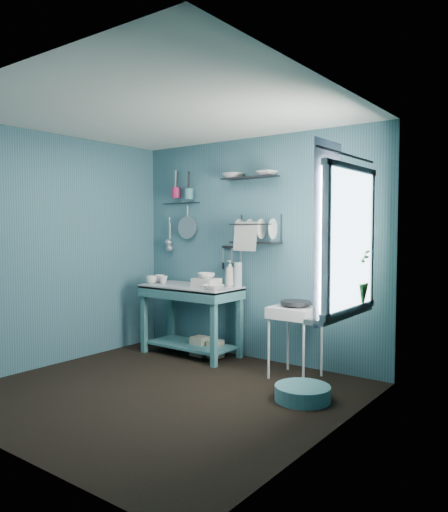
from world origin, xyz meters
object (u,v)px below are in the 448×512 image
Objects in this scene: utensil_cup_magenta at (176,193)px; potted_plant at (352,277)px; mug_left at (151,280)px; hotplate_stand at (295,342)px; work_counter at (191,320)px; mug_mid at (163,280)px; water_bottle at (238,274)px; utensil_cup_teal at (189,194)px; storage_tin_small at (215,349)px; floor_basin at (303,393)px; dish_rack at (256,229)px; frying_pan at (296,303)px; wash_tub at (206,283)px; colander at (187,228)px; mug_right at (160,279)px; storage_tin_large at (200,346)px; soap_bottle at (230,273)px.

utensil_cup_magenta reaches higher than potted_plant.
mug_left is 0.17× the size of hotplate_stand.
work_counter is 0.60m from mug_mid.
water_bottle is at bearing 157.65° from potted_plant.
utensil_cup_teal is 0.65× the size of storage_tin_small.
water_bottle is 1.75m from floor_basin.
mug_mid is 1.32m from dish_rack.
mug_left is 1.43m from dish_rack.
mug_left is 0.41× the size of frying_pan.
wash_tub is 1.40× the size of storage_tin_small.
utensil_cup_teal is at bearing 61.92° from mug_left.
mug_mid is 0.36× the size of colander.
mug_right is at bearing 173.21° from work_counter.
utensil_cup_magenta is at bearing 180.00° from utensil_cup_teal.
dish_rack reaches higher than colander.
water_bottle is 2.15× the size of utensil_cup_teal.
utensil_cup_teal is at bearing 156.97° from floor_basin.
storage_tin_small is (0.55, -0.19, -1.80)m from utensil_cup_teal.
frying_pan is 1.00m from dish_rack.
floor_basin is at bearing -13.99° from mug_mid.
storage_tin_small is (-1.85, 0.53, -0.98)m from potted_plant.
wash_tub is at bearing -1.53° from mug_right.
dish_rack reaches higher than water_bottle.
floor_basin is (-0.37, -0.15, -1.02)m from potted_plant.
utensil_cup_magenta is (0.04, 0.27, 1.06)m from mug_right.
mug_right is at bearing -122.92° from colander.
work_counter is 0.32m from storage_tin_large.
storage_tin_large is (-0.15, 0.07, -0.76)m from wash_tub.
mug_mid is 0.33× the size of soap_bottle.
wash_tub is at bearing 167.79° from hotplate_stand.
colander reaches higher than water_bottle.
work_counter is 9.40× the size of mug_right.
mug_right is 2.69m from potted_plant.
frying_pan is at bearing -11.13° from colander.
potted_plant is at bearing -16.59° from utensil_cup_teal.
mug_mid is at bearing -162.00° from soap_bottle.
storage_tin_small is at bearing -13.70° from utensil_cup_magenta.
utensil_cup_magenta is 0.65× the size of storage_tin_small.
soap_bottle is at bearing -5.59° from utensil_cup_teal.
mug_right is 0.41× the size of frying_pan.
wash_tub is at bearing -127.69° from soap_bottle.
wash_tub is 0.93× the size of frying_pan.
frying_pan reaches higher than storage_tin_small.
storage_tin_small is (0.76, -0.19, -1.82)m from utensil_cup_magenta.
dish_rack is 1.92m from floor_basin.
utensil_cup_teal is 0.42m from colander.
mug_right is 2.49m from floor_basin.
soap_bottle is at bearing 25.11° from storage_tin_large.
wash_tub is 1.30m from utensil_cup_magenta.
dish_rack is at bearing 2.69° from soap_bottle.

